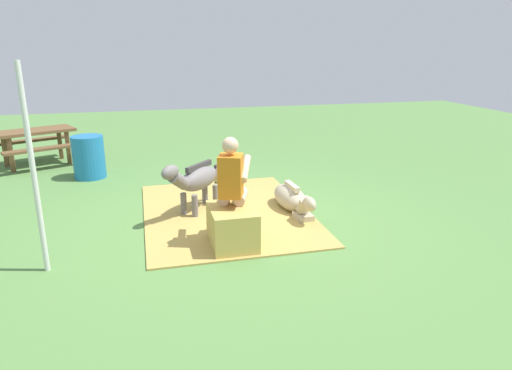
# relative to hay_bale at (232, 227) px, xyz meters

# --- Properties ---
(ground_plane) EXTENTS (24.00, 24.00, 0.00)m
(ground_plane) POSITION_rel_hay_bale_xyz_m (0.90, -0.24, -0.26)
(ground_plane) COLOR #568442
(hay_patch) EXTENTS (3.24, 2.42, 0.02)m
(hay_patch) POSITION_rel_hay_bale_xyz_m (1.20, -0.14, -0.24)
(hay_patch) COLOR tan
(hay_patch) RESTS_ON ground
(hay_bale) EXTENTS (0.74, 0.55, 0.51)m
(hay_bale) POSITION_rel_hay_bale_xyz_m (0.00, 0.00, 0.00)
(hay_bale) COLOR tan
(hay_bale) RESTS_ON ground
(person_seated) EXTENTS (0.72, 0.55, 1.39)m
(person_seated) POSITION_rel_hay_bale_xyz_m (0.16, -0.04, 0.52)
(person_seated) COLOR #D8AD8C
(person_seated) RESTS_ON ground
(pony_standing) EXTENTS (1.10, 1.02, 0.88)m
(pony_standing) POSITION_rel_hay_bale_xyz_m (1.32, 0.29, 0.26)
(pony_standing) COLOR slate
(pony_standing) RESTS_ON ground
(pony_lying) EXTENTS (1.34, 0.45, 0.42)m
(pony_lying) POSITION_rel_hay_bale_xyz_m (1.06, -1.14, -0.07)
(pony_lying) COLOR tan
(pony_lying) RESTS_ON ground
(water_barrel) EXTENTS (0.59, 0.59, 0.80)m
(water_barrel) POSITION_rel_hay_bale_xyz_m (3.73, 2.02, 0.15)
(water_barrel) COLOR #1E72B2
(water_barrel) RESTS_ON ground
(tent_pole_left) EXTENTS (0.06, 0.06, 2.30)m
(tent_pole_left) POSITION_rel_hay_bale_xyz_m (-0.12, 2.16, 0.90)
(tent_pole_left) COLOR silver
(tent_pole_left) RESTS_ON ground
(picnic_bench) EXTENTS (1.81, 1.90, 0.75)m
(picnic_bench) POSITION_rel_hay_bale_xyz_m (5.00, 3.17, 0.32)
(picnic_bench) COLOR brown
(picnic_bench) RESTS_ON ground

